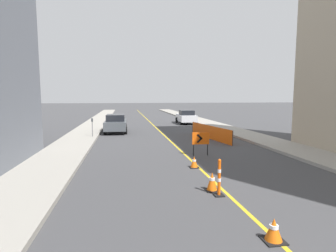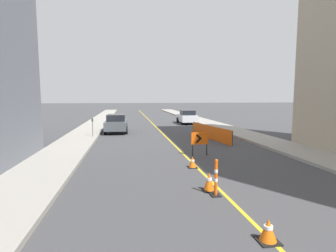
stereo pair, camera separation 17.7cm
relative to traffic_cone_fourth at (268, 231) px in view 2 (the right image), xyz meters
name	(u,v)px [view 2 (the right image)]	position (x,y,z in m)	size (l,w,h in m)	color
lane_stripe	(155,126)	(0.09, 22.74, -0.24)	(0.12, 70.48, 0.01)	gold
sidewalk_left	(93,127)	(-6.39, 22.74, -0.17)	(2.57, 70.48, 0.16)	#9E998E
sidewalk_right	(214,124)	(6.58, 22.74, -0.17)	(2.57, 70.48, 0.16)	#9E998E
traffic_cone_fourth	(268,231)	(0.00, 0.00, 0.00)	(0.46, 0.46, 0.51)	black
traffic_cone_fifth	(209,182)	(-0.29, 3.16, 0.06)	(0.43, 0.43, 0.62)	black
traffic_cone_farthest	(193,162)	(-0.11, 6.02, 0.00)	(0.40, 0.40, 0.50)	black
delineator_post_rear	(216,180)	(-0.22, 2.69, 0.26)	(0.31, 0.31, 1.18)	black
arrow_barricade_primary	(200,139)	(0.86, 8.29, 0.62)	(0.91, 0.11, 1.24)	#EF560C
safety_mesh_fence	(210,132)	(3.18, 13.66, 0.25)	(1.01, 6.18, 0.99)	#EF560C
parked_car_curb_near	(116,123)	(-3.83, 18.44, 0.55)	(1.94, 4.34, 1.59)	#474C51
parked_car_curb_mid	(187,117)	(4.09, 24.89, 0.55)	(2.00, 4.38, 1.59)	silver
parking_meter_near_curb	(92,123)	(-5.46, 15.18, 0.89)	(0.12, 0.11, 1.38)	#4C4C51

